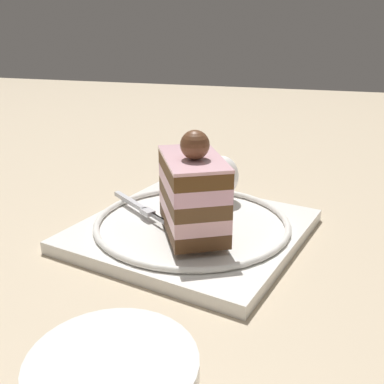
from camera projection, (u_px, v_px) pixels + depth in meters
name	position (u px, v px, depth m)	size (l,w,h in m)	color
ground_plane	(161.00, 239.00, 0.47)	(2.40, 2.40, 0.00)	#BEAA8B
dessert_plate	(192.00, 228.00, 0.47)	(0.25, 0.25, 0.02)	white
cake_slice	(193.00, 192.00, 0.43)	(0.09, 0.11, 0.10)	brown
whipped_cream_dollop	(221.00, 176.00, 0.52)	(0.04, 0.04, 0.05)	white
fork	(142.00, 208.00, 0.49)	(0.09, 0.07, 0.00)	silver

